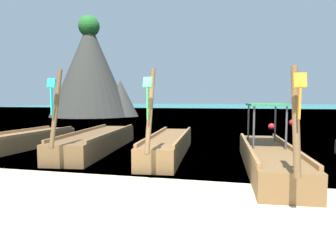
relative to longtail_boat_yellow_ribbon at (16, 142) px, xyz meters
name	(u,v)px	position (x,y,z in m)	size (l,w,h in m)	color
ground	(129,193)	(6.02, -4.08, -0.30)	(120.00, 120.00, 0.00)	beige
sea_water	(234,108)	(6.02, 57.19, -0.29)	(120.00, 120.00, 0.00)	teal
longtail_boat_yellow_ribbon	(16,142)	(0.00, 0.00, 0.00)	(1.31, 6.66, 2.65)	brown
longtail_boat_turquoise_ribbon	(98,141)	(3.03, 0.59, 0.04)	(2.11, 6.79, 2.68)	brown
longtail_boat_green_ribbon	(169,145)	(5.79, 0.23, 0.04)	(1.59, 6.35, 2.63)	brown
longtail_boat_orange_ribbon	(268,157)	(8.88, -1.25, 0.05)	(1.56, 6.28, 2.47)	brown
karst_rock	(92,71)	(-7.88, 21.56, 4.66)	(9.41, 8.67, 10.77)	#383833
mooring_buoy_near	(272,127)	(9.84, 10.16, -0.09)	(0.41, 0.41, 0.41)	red
mooring_buoy_far	(293,123)	(11.45, 13.06, -0.04)	(0.50, 0.50, 0.50)	red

